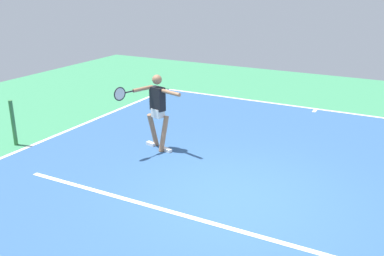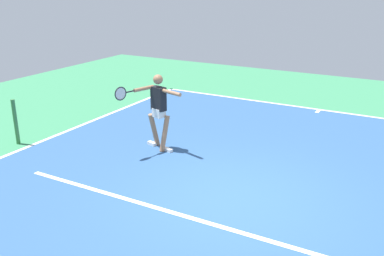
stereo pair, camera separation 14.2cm
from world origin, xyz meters
name	(u,v)px [view 2 (the right image)]	position (x,y,z in m)	size (l,w,h in m)	color
ground_plane	(234,199)	(0.00, 0.00, 0.00)	(22.44, 22.44, 0.00)	#388456
court_surface	(234,199)	(0.00, 0.00, 0.00)	(10.39, 12.56, 0.00)	#2D5484
court_line_baseline_near	(319,110)	(0.00, -6.23, 0.00)	(10.39, 0.10, 0.01)	white
court_line_sideline_right	(29,146)	(5.14, 0.00, 0.00)	(0.10, 12.56, 0.01)	white
court_line_service	(210,223)	(0.00, 0.93, 0.00)	(7.79, 0.10, 0.01)	white
court_line_centre_mark	(318,111)	(0.00, -6.03, 0.00)	(0.10, 0.30, 0.01)	white
net_post	(16,122)	(5.49, 0.00, 0.54)	(0.09, 0.09, 1.07)	#38753D
tennis_player	(158,107)	(2.46, -1.35, 0.98)	(1.13, 1.15, 1.72)	#9E7051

